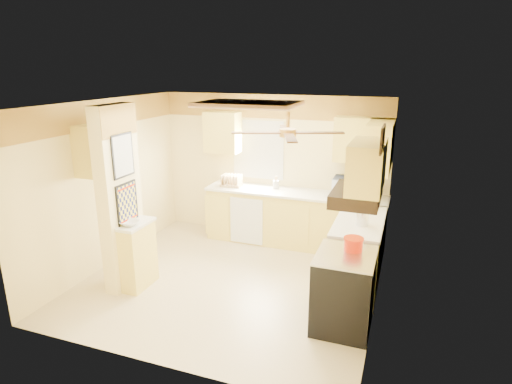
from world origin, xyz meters
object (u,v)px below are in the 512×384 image
at_px(bowl, 130,223).
at_px(kettle, 363,217).
at_px(stove, 344,290).
at_px(dutch_oven, 353,244).
at_px(microwave, 352,188).

height_order(bowl, kettle, kettle).
xyz_separation_m(stove, bowl, (-2.81, -0.10, 0.51)).
bearing_deg(bowl, dutch_oven, 4.99).
bearing_deg(stove, bowl, -177.90).
bearing_deg(stove, microwave, 96.43).
bearing_deg(kettle, bowl, -160.07).
distance_m(bowl, dutch_oven, 2.88).
xyz_separation_m(stove, microwave, (-0.24, 2.15, 0.64)).
distance_m(bowl, kettle, 3.07).
relative_size(stove, bowl, 3.74).
relative_size(microwave, bowl, 2.34).
height_order(microwave, dutch_oven, microwave).
relative_size(bowl, kettle, 0.98).
relative_size(microwave, kettle, 2.29).
height_order(microwave, kettle, microwave).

